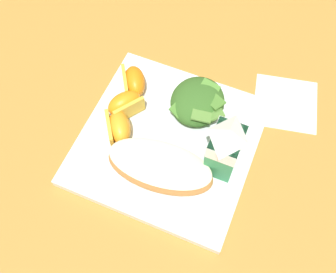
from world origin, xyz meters
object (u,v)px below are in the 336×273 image
object	(u,v)px
white_plate	(168,142)
orange_wedge_front	(134,82)
milk_carton	(225,147)
cheesy_pizza_bread	(160,167)
orange_wedge_rear	(119,128)
green_salad_pile	(198,101)
orange_wedge_middle	(125,104)
paper_napkin	(286,103)

from	to	relation	value
white_plate	orange_wedge_front	bearing A→B (deg)	-127.02
white_plate	milk_carton	size ratio (longest dim) A/B	2.55
cheesy_pizza_bread	orange_wedge_rear	size ratio (longest dim) A/B	2.52
green_salad_pile	orange_wedge_rear	world-z (taller)	green_salad_pile
orange_wedge_front	white_plate	bearing A→B (deg)	52.98
milk_carton	orange_wedge_middle	bearing A→B (deg)	-99.49
cheesy_pizza_bread	orange_wedge_middle	world-z (taller)	orange_wedge_middle
green_salad_pile	milk_carton	bearing A→B (deg)	41.05
cheesy_pizza_bread	orange_wedge_middle	xyz separation A→B (m)	(-0.08, -0.10, 0.00)
green_salad_pile	orange_wedge_middle	bearing A→B (deg)	-64.74
green_salad_pile	paper_napkin	size ratio (longest dim) A/B	0.91
paper_napkin	milk_carton	bearing A→B (deg)	-22.77
cheesy_pizza_bread	green_salad_pile	world-z (taller)	green_salad_pile
cheesy_pizza_bread	milk_carton	distance (m)	0.11
green_salad_pile	paper_napkin	bearing A→B (deg)	119.65
cheesy_pizza_bread	orange_wedge_front	world-z (taller)	orange_wedge_front
white_plate	orange_wedge_rear	world-z (taller)	orange_wedge_rear
white_plate	milk_carton	distance (m)	0.12
orange_wedge_front	paper_napkin	xyz separation A→B (m)	(-0.08, 0.26, -0.03)
white_plate	cheesy_pizza_bread	distance (m)	0.06
orange_wedge_middle	paper_napkin	bearing A→B (deg)	117.76
green_salad_pile	orange_wedge_front	world-z (taller)	green_salad_pile
orange_wedge_middle	orange_wedge_rear	size ratio (longest dim) A/B	1.00
paper_napkin	green_salad_pile	bearing A→B (deg)	-60.35
orange_wedge_middle	white_plate	bearing A→B (deg)	74.94
green_salad_pile	orange_wedge_front	size ratio (longest dim) A/B	1.43
cheesy_pizza_bread	green_salad_pile	distance (m)	0.13
green_salad_pile	orange_wedge_front	distance (m)	0.12
orange_wedge_middle	paper_napkin	xyz separation A→B (m)	(-0.13, 0.25, -0.03)
orange_wedge_front	orange_wedge_rear	world-z (taller)	same
white_plate	orange_wedge_middle	world-z (taller)	orange_wedge_middle
orange_wedge_rear	green_salad_pile	bearing A→B (deg)	133.84
orange_wedge_front	orange_wedge_rear	distance (m)	0.09
milk_carton	orange_wedge_middle	world-z (taller)	milk_carton
orange_wedge_front	orange_wedge_rear	bearing A→B (deg)	9.93
orange_wedge_middle	orange_wedge_rear	world-z (taller)	same
orange_wedge_rear	milk_carton	bearing A→B (deg)	94.66
cheesy_pizza_bread	orange_wedge_middle	size ratio (longest dim) A/B	2.52
milk_carton	paper_napkin	distance (m)	0.19
white_plate	cheesy_pizza_bread	bearing A→B (deg)	10.71
orange_wedge_rear	paper_napkin	world-z (taller)	orange_wedge_rear
cheesy_pizza_bread	orange_wedge_middle	bearing A→B (deg)	-129.43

